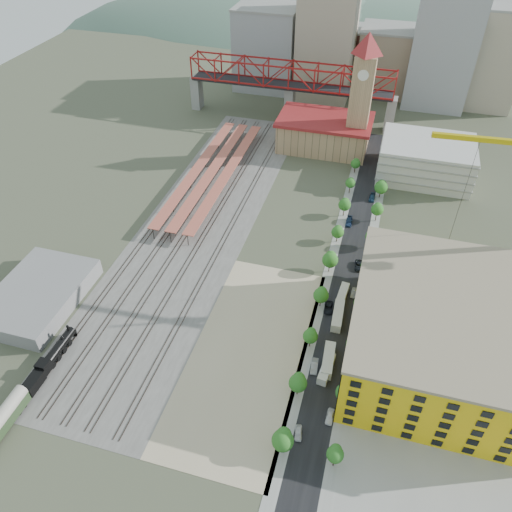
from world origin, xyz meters
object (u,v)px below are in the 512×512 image
(clock_tower, at_px, (362,85))
(construction_building, at_px, (445,333))
(site_trailer_b, at_px, (328,360))
(car_0, at_px, (298,433))
(site_trailer_a, at_px, (326,369))
(locomotive, at_px, (52,358))
(site_trailer_c, at_px, (338,316))
(site_trailer_d, at_px, (342,295))

(clock_tower, bearing_deg, construction_building, -71.22)
(site_trailer_b, relative_size, car_0, 2.55)
(construction_building, distance_m, site_trailer_b, 28.72)
(site_trailer_a, height_order, car_0, site_trailer_a)
(locomotive, height_order, site_trailer_b, locomotive)
(construction_building, distance_m, car_0, 42.73)
(site_trailer_c, distance_m, site_trailer_d, 8.53)
(construction_building, xyz_separation_m, site_trailer_b, (-26.00, -9.19, -8.03))
(clock_tower, relative_size, locomotive, 2.44)
(site_trailer_a, height_order, site_trailer_c, site_trailer_c)
(construction_building, height_order, site_trailer_b, construction_building)
(locomotive, xyz_separation_m, site_trailer_d, (66.00, 42.53, -0.81))
(clock_tower, height_order, car_0, clock_tower)
(site_trailer_a, bearing_deg, site_trailer_d, 96.47)
(site_trailer_a, xyz_separation_m, site_trailer_d, (0.00, 26.59, -0.03))
(site_trailer_c, bearing_deg, car_0, -96.84)
(car_0, bearing_deg, site_trailer_d, 76.63)
(site_trailer_d, bearing_deg, site_trailer_a, -85.43)
(construction_building, distance_m, site_trailer_c, 27.92)
(clock_tower, height_order, site_trailer_a, clock_tower)
(locomotive, xyz_separation_m, site_trailer_b, (66.00, 18.58, -0.62))
(construction_building, bearing_deg, locomotive, -163.21)
(car_0, bearing_deg, clock_tower, 82.65)
(site_trailer_d, relative_size, car_0, 2.19)
(clock_tower, height_order, site_trailer_c, clock_tower)
(construction_building, relative_size, site_trailer_d, 5.87)
(site_trailer_d, bearing_deg, site_trailer_c, -85.43)
(clock_tower, xyz_separation_m, site_trailer_b, (8.00, -109.18, -27.32))
(clock_tower, distance_m, locomotive, 142.83)
(locomotive, xyz_separation_m, site_trailer_c, (66.00, 34.01, -0.61))
(clock_tower, relative_size, site_trailer_d, 6.03)
(clock_tower, relative_size, car_0, 13.18)
(clock_tower, xyz_separation_m, construction_building, (34.00, -99.99, -19.29))
(construction_building, height_order, car_0, construction_building)
(site_trailer_b, relative_size, site_trailer_c, 1.00)
(locomotive, distance_m, site_trailer_c, 74.25)
(construction_building, relative_size, site_trailer_b, 5.03)
(site_trailer_c, bearing_deg, site_trailer_b, -92.12)
(clock_tower, xyz_separation_m, car_0, (5.00, -130.13, -28.02))
(construction_building, distance_m, site_trailer_a, 29.72)
(site_trailer_a, distance_m, car_0, 18.57)
(site_trailer_b, bearing_deg, construction_building, 16.52)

